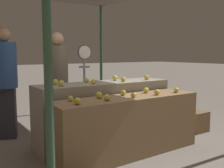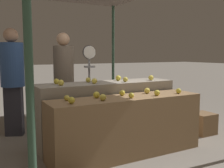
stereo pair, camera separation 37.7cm
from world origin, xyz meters
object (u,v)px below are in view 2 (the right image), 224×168
object	(u,v)px
person_vendor_at_scale	(64,75)
person_customer_left	(12,74)
wooden_crate_side	(203,123)
produce_scale	(89,71)

from	to	relation	value
person_vendor_at_scale	person_customer_left	size ratio (longest dim) A/B	0.97
person_vendor_at_scale	person_customer_left	world-z (taller)	person_customer_left
person_customer_left	wooden_crate_side	world-z (taller)	person_customer_left
produce_scale	wooden_crate_side	distance (m)	2.19
person_vendor_at_scale	person_customer_left	distance (m)	0.86
person_vendor_at_scale	produce_scale	bearing A→B (deg)	119.85
person_customer_left	wooden_crate_side	bearing A→B (deg)	176.38
person_customer_left	wooden_crate_side	xyz separation A→B (m)	(2.91, -1.49, -0.87)
produce_scale	person_customer_left	size ratio (longest dim) A/B	0.85
produce_scale	person_vendor_at_scale	bearing A→B (deg)	140.79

